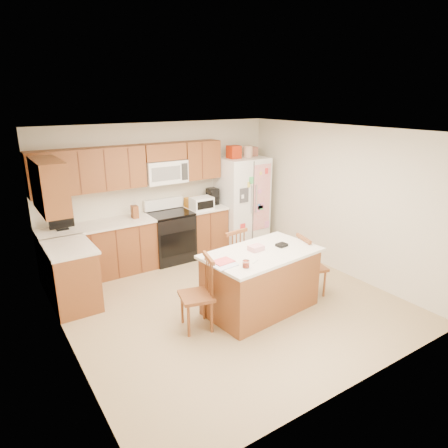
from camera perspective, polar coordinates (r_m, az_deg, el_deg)
ground at (r=6.10m, az=0.64°, el=-10.97°), size 4.50×4.50×0.00m
room_shell at (r=5.55m, az=0.69°, el=2.19°), size 4.60×4.60×2.52m
cabinetry at (r=6.85m, az=-14.68°, el=0.04°), size 3.36×1.56×2.15m
stove at (r=7.45m, az=-7.65°, el=-1.65°), size 0.76×0.65×1.13m
refrigerator at (r=8.04m, az=2.55°, el=3.26°), size 0.90×0.79×2.04m
island at (r=5.72m, az=5.25°, el=-8.04°), size 1.71×1.10×0.97m
windsor_chair_left at (r=5.27m, az=-3.71°, el=-10.10°), size 0.50×0.51×1.00m
windsor_chair_back at (r=6.28m, az=0.85°, el=-5.22°), size 0.48×0.46×1.01m
windsor_chair_right at (r=6.27m, az=12.17°, el=-6.00°), size 0.48×0.49×0.95m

